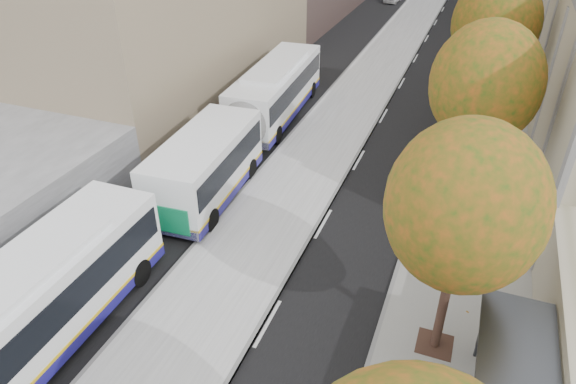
% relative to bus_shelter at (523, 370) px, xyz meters
% --- Properties ---
extents(bus_platform, '(4.25, 150.00, 0.15)m').
position_rel_bus_shelter_xyz_m(bus_platform, '(-9.56, 24.04, -2.11)').
color(bus_platform, '#A7A7A7').
rests_on(bus_platform, ground).
extents(sidewalk, '(4.75, 150.00, 0.08)m').
position_rel_bus_shelter_xyz_m(sidewalk, '(-1.56, 24.04, -2.15)').
color(sidewalk, gray).
rests_on(sidewalk, ground).
extents(bus_shelter, '(1.90, 4.40, 2.53)m').
position_rel_bus_shelter_xyz_m(bus_shelter, '(0.00, 0.00, 0.00)').
color(bus_shelter, '#383A3F').
rests_on(bus_shelter, sidewalk).
extents(tree_c, '(4.20, 4.20, 7.28)m').
position_rel_bus_shelter_xyz_m(tree_c, '(-2.09, 2.04, 3.06)').
color(tree_c, '#2F1E17').
rests_on(tree_c, sidewalk).
extents(tree_d, '(4.40, 4.40, 7.60)m').
position_rel_bus_shelter_xyz_m(tree_d, '(-2.09, 11.04, 3.28)').
color(tree_d, '#2F1E17').
rests_on(tree_d, sidewalk).
extents(tree_e, '(4.60, 4.60, 7.92)m').
position_rel_bus_shelter_xyz_m(tree_e, '(-2.09, 20.04, 3.50)').
color(tree_e, '#2F1E17').
rests_on(tree_e, sidewalk).
extents(bus_far, '(3.67, 18.26, 3.02)m').
position_rel_bus_shelter_xyz_m(bus_far, '(-13.16, 12.65, -0.54)').
color(bus_far, white).
rests_on(bus_far, ground).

